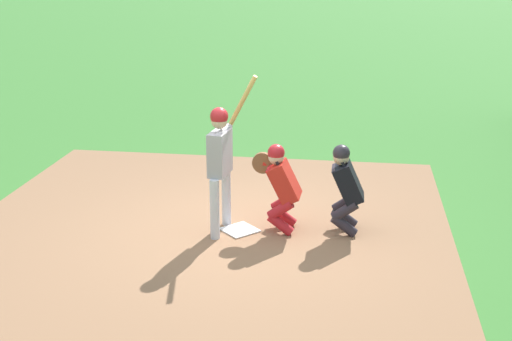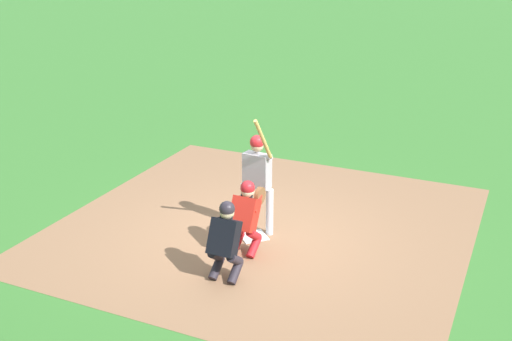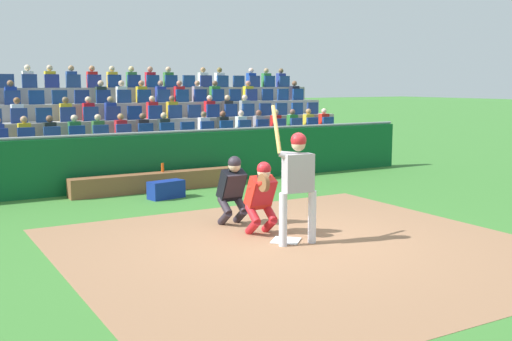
{
  "view_description": "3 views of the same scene",
  "coord_description": "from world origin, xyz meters",
  "px_view_note": "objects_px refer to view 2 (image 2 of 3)",
  "views": [
    {
      "loc": [
        -8.77,
        -1.46,
        3.79
      ],
      "look_at": [
        -0.2,
        -0.26,
        0.98
      ],
      "focal_mm": 47.67,
      "sensor_mm": 36.0,
      "label": 1
    },
    {
      "loc": [
        4.05,
        -8.97,
        4.99
      ],
      "look_at": [
        0.13,
        -0.18,
        1.33
      ],
      "focal_mm": 43.97,
      "sensor_mm": 36.0,
      "label": 2
    },
    {
      "loc": [
        5.35,
        8.07,
        2.55
      ],
      "look_at": [
        0.55,
        -0.02,
        1.2
      ],
      "focal_mm": 42.87,
      "sensor_mm": 36.0,
      "label": 3
    }
  ],
  "objects_px": {
    "batter_at_plate": "(257,173)",
    "catcher_crouching": "(246,214)",
    "home_plate_umpire": "(225,238)",
    "home_plate_marker": "(254,236)"
  },
  "relations": [
    {
      "from": "batter_at_plate",
      "to": "catcher_crouching",
      "type": "distance_m",
      "value": 0.92
    },
    {
      "from": "batter_at_plate",
      "to": "home_plate_umpire",
      "type": "distance_m",
      "value": 1.77
    },
    {
      "from": "catcher_crouching",
      "to": "home_plate_umpire",
      "type": "height_order",
      "value": "home_plate_umpire"
    },
    {
      "from": "catcher_crouching",
      "to": "batter_at_plate",
      "type": "bearing_deg",
      "value": 101.56
    },
    {
      "from": "home_plate_marker",
      "to": "home_plate_umpire",
      "type": "distance_m",
      "value": 1.62
    },
    {
      "from": "home_plate_marker",
      "to": "batter_at_plate",
      "type": "bearing_deg",
      "value": 99.09
    },
    {
      "from": "catcher_crouching",
      "to": "home_plate_umpire",
      "type": "xyz_separation_m",
      "value": [
        0.07,
        -0.9,
        -0.01
      ]
    },
    {
      "from": "home_plate_marker",
      "to": "home_plate_umpire",
      "type": "height_order",
      "value": "home_plate_umpire"
    },
    {
      "from": "batter_at_plate",
      "to": "home_plate_umpire",
      "type": "height_order",
      "value": "batter_at_plate"
    },
    {
      "from": "batter_at_plate",
      "to": "catcher_crouching",
      "type": "relative_size",
      "value": 1.73
    }
  ]
}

